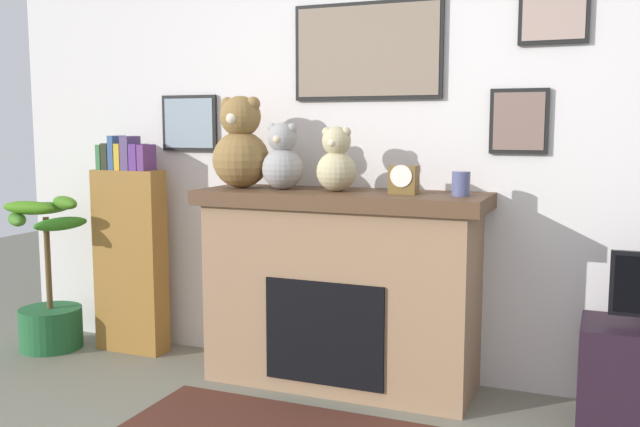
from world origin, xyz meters
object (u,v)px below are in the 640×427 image
mantel_clock (404,180)px  teddy_bear_brown (241,147)px  bookshelf (130,253)px  fireplace (341,288)px  potted_plant (49,296)px  teddy_bear_grey (336,162)px  candle_jar (461,184)px  teddy_bear_tan (282,159)px

mantel_clock → teddy_bear_brown: size_ratio=0.30×
teddy_bear_brown → bookshelf: bearing=175.4°
fireplace → teddy_bear_brown: (-0.59, -0.02, 0.75)m
bookshelf → potted_plant: 0.60m
bookshelf → mantel_clock: bearing=-2.2°
potted_plant → bookshelf: bearing=18.3°
bookshelf → teddy_bear_brown: (0.82, -0.07, 0.66)m
potted_plant → teddy_bear_grey: 2.08m
bookshelf → teddy_bear_brown: bearing=-4.6°
candle_jar → teddy_bear_tan: 0.97m
mantel_clock → teddy_bear_brown: teddy_bear_brown is taller
mantel_clock → teddy_bear_grey: teddy_bear_grey is taller
candle_jar → teddy_bear_tan: (-0.97, -0.00, 0.10)m
fireplace → bookshelf: (-1.41, 0.05, 0.09)m
fireplace → teddy_bear_grey: (-0.02, -0.02, 0.67)m
fireplace → potted_plant: 1.93m
candle_jar → mantel_clock: 0.29m
mantel_clock → teddy_bear_grey: bearing=179.8°
mantel_clock → teddy_bear_brown: (-0.93, 0.00, 0.16)m
fireplace → potted_plant: size_ratio=1.61×
fireplace → teddy_bear_tan: (-0.33, -0.02, 0.68)m
bookshelf → teddy_bear_tan: size_ratio=3.70×
potted_plant → teddy_bear_tan: size_ratio=2.65×
bookshelf → potted_plant: size_ratio=1.40×
fireplace → mantel_clock: size_ratio=10.29×
candle_jar → mantel_clock: size_ratio=0.81×
teddy_bear_brown → potted_plant: bearing=-175.7°
potted_plant → candle_jar: bearing=2.3°
potted_plant → teddy_bear_brown: (1.32, 0.10, 0.95)m
bookshelf → candle_jar: (2.04, -0.07, 0.50)m
potted_plant → candle_jar: (2.55, 0.10, 0.78)m
teddy_bear_tan → teddy_bear_grey: (0.31, 0.00, -0.01)m
teddy_bear_grey → bookshelf: bearing=177.3°
mantel_clock → teddy_bear_brown: 0.95m
candle_jar → fireplace: bearing=178.4°
bookshelf → teddy_bear_grey: 1.51m
mantel_clock → candle_jar: bearing=0.4°
teddy_bear_brown → candle_jar: bearing=0.0°
bookshelf → teddy_bear_brown: size_ratio=2.64×
mantel_clock → teddy_bear_tan: (-0.68, 0.00, 0.09)m
teddy_bear_brown → fireplace: bearing=1.8°
fireplace → teddy_bear_grey: teddy_bear_grey is taller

